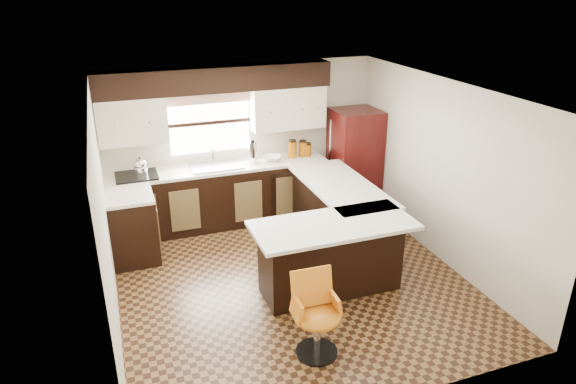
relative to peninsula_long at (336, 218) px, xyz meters
name	(u,v)px	position (x,y,z in m)	size (l,w,h in m)	color
floor	(291,280)	(-0.90, -0.62, -0.45)	(4.40, 4.40, 0.00)	#49301A
ceiling	(292,92)	(-0.90, -0.62, 1.95)	(4.40, 4.40, 0.00)	silver
wall_back	(243,141)	(-0.90, 1.58, 0.75)	(4.40, 4.40, 0.00)	beige
wall_front	(385,292)	(-0.90, -2.83, 0.75)	(4.40, 4.40, 0.00)	beige
wall_left	(105,219)	(-3.00, -0.62, 0.75)	(4.40, 4.40, 0.00)	beige
wall_right	(442,172)	(1.20, -0.62, 0.75)	(4.40, 4.40, 0.00)	beige
base_cab_back	(221,197)	(-1.35, 1.28, 0.00)	(3.30, 0.60, 0.90)	black
base_cab_left	(133,228)	(-2.70, 0.62, 0.00)	(0.60, 0.70, 0.90)	black
counter_back	(219,168)	(-1.35, 1.28, 0.47)	(3.30, 0.60, 0.04)	silver
counter_left	(129,196)	(-2.70, 0.62, 0.47)	(0.60, 0.70, 0.04)	silver
soffit	(216,79)	(-1.30, 1.40, 1.77)	(3.40, 0.35, 0.36)	black
upper_cab_left	(132,121)	(-2.52, 1.40, 1.27)	(0.94, 0.35, 0.64)	beige
upper_cab_right	(288,107)	(-0.22, 1.40, 1.27)	(1.14, 0.35, 0.64)	beige
window_pane	(210,123)	(-1.40, 1.56, 1.10)	(1.20, 0.02, 0.90)	white
valance	(209,97)	(-1.40, 1.52, 1.49)	(1.30, 0.06, 0.18)	#D19B93
sink	(216,166)	(-1.40, 1.25, 0.51)	(0.75, 0.45, 0.03)	#B2B2B7
dishwasher	(289,196)	(-0.35, 0.99, -0.02)	(0.58, 0.03, 0.78)	black
cooktop	(137,176)	(-2.55, 1.25, 0.51)	(0.58, 0.50, 0.03)	black
peninsula_long	(336,218)	(0.00, 0.00, 0.00)	(0.60, 1.95, 0.90)	black
peninsula_return	(331,257)	(-0.53, -0.97, 0.00)	(1.65, 0.60, 0.90)	black
counter_pen_long	(341,186)	(0.05, 0.00, 0.47)	(0.84, 1.95, 0.04)	silver
counter_pen_return	(333,225)	(-0.55, -1.06, 0.47)	(1.89, 0.84, 0.04)	silver
refrigerator	(354,161)	(0.83, 1.13, 0.38)	(0.71, 0.68, 1.66)	#370909
bar_chair	(318,317)	(-1.13, -2.00, -0.01)	(0.47, 0.47, 0.88)	orange
kettle	(140,166)	(-2.48, 1.26, 0.65)	(0.19, 0.19, 0.26)	silver
percolator	(253,152)	(-0.83, 1.28, 0.66)	(0.13, 0.13, 0.33)	silver
mixing_bowl	(272,158)	(-0.52, 1.28, 0.53)	(0.28, 0.28, 0.07)	white
canister_large	(292,150)	(-0.18, 1.30, 0.62)	(0.14, 0.14, 0.26)	#8F4C05
canister_med	(303,149)	(0.00, 1.30, 0.61)	(0.13, 0.13, 0.23)	#8F4C05
canister_small	(307,150)	(0.07, 1.30, 0.59)	(0.13, 0.13, 0.18)	#8F4C05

